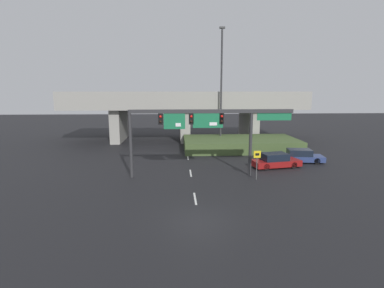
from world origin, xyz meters
TOP-DOWN VIEW (x-y plane):
  - ground_plane at (0.00, 0.00)m, footprint 160.00×160.00m
  - lane_markings at (0.00, 13.31)m, footprint 0.14×22.12m
  - signal_gantry at (1.09, 8.94)m, footprint 14.18×0.44m
  - speed_limit_sign at (5.50, 7.70)m, footprint 0.60×0.11m
  - highway_light_pole_near at (4.72, 23.47)m, footprint 0.70×0.36m
  - overpass_bridge at (0.00, 29.00)m, footprint 34.92×9.78m
  - grass_embankment at (6.91, 21.00)m, footprint 14.38×7.63m
  - parked_sedan_near_right at (8.47, 11.69)m, footprint 4.99×2.72m
  - parked_sedan_mid_right at (11.83, 13.73)m, footprint 4.79×2.45m

SIDE VIEW (x-z plane):
  - ground_plane at x=0.00m, z-range 0.00..0.00m
  - lane_markings at x=0.00m, z-range 0.00..0.01m
  - parked_sedan_mid_right at x=11.83m, z-range -0.05..1.33m
  - parked_sedan_near_right at x=8.47m, z-range -0.05..1.37m
  - grass_embankment at x=6.91m, z-range 0.00..1.42m
  - speed_limit_sign at x=5.50m, z-range 0.39..2.95m
  - signal_gantry at x=1.09m, z-range 1.82..7.72m
  - overpass_bridge at x=0.00m, z-range 1.28..8.62m
  - highway_light_pole_near at x=4.72m, z-range 0.38..15.91m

